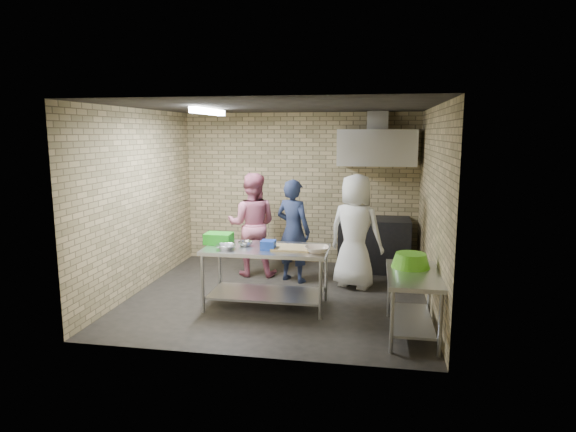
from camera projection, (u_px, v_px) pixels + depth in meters
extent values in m
plane|color=black|center=(279.00, 296.00, 7.19)|extent=(4.20, 4.20, 0.00)
plane|color=black|center=(278.00, 106.00, 6.74)|extent=(4.20, 4.20, 0.00)
cube|color=tan|center=(300.00, 189.00, 8.91)|extent=(4.20, 0.06, 2.70)
cube|color=tan|center=(241.00, 232.00, 5.02)|extent=(4.20, 0.06, 2.70)
cube|color=tan|center=(140.00, 201.00, 7.32)|extent=(0.06, 4.00, 2.70)
cube|color=tan|center=(432.00, 208.00, 6.61)|extent=(0.06, 4.00, 2.70)
cube|color=silver|center=(266.00, 277.00, 6.69)|extent=(1.65, 0.83, 0.83)
cube|color=silver|center=(412.00, 304.00, 5.76)|extent=(0.60, 1.20, 0.75)
cube|color=black|center=(374.00, 244.00, 8.49)|extent=(1.20, 0.70, 0.90)
cube|color=silver|center=(377.00, 148.00, 8.26)|extent=(1.30, 0.60, 0.60)
cube|color=#A5A8AD|center=(378.00, 120.00, 8.33)|extent=(0.35, 0.30, 0.30)
cube|color=#3F2B19|center=(394.00, 158.00, 8.43)|extent=(0.80, 0.20, 0.04)
cube|color=white|center=(208.00, 111.00, 6.92)|extent=(0.10, 1.25, 0.08)
cube|color=green|center=(219.00, 238.00, 6.85)|extent=(0.37, 0.28, 0.15)
cube|color=blue|center=(268.00, 245.00, 6.51)|extent=(0.18, 0.18, 0.12)
cube|color=tan|center=(292.00, 248.00, 6.54)|extent=(0.50, 0.39, 0.03)
imported|color=silver|center=(226.00, 247.00, 6.51)|extent=(0.30, 0.30, 0.06)
imported|color=silver|center=(245.00, 244.00, 6.72)|extent=(0.23, 0.23, 0.06)
imported|color=beige|center=(317.00, 249.00, 6.35)|extent=(0.37, 0.37, 0.08)
cylinder|color=#B22619|center=(380.00, 151.00, 8.45)|extent=(0.07, 0.07, 0.18)
cylinder|color=green|center=(404.00, 152.00, 8.38)|extent=(0.06, 0.06, 0.15)
imported|color=black|center=(293.00, 231.00, 7.79)|extent=(0.70, 0.60, 1.63)
imported|color=#D06E8A|center=(252.00, 225.00, 8.13)|extent=(0.88, 0.71, 1.70)
imported|color=white|center=(355.00, 231.00, 7.48)|extent=(0.99, 0.83, 1.74)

